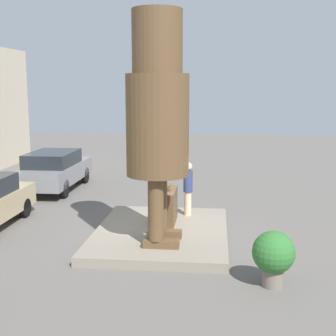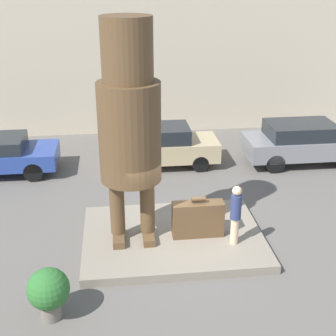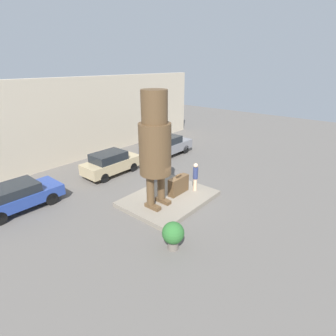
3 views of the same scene
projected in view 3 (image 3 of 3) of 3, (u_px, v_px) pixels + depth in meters
ground_plane at (169, 200)px, 14.69m from camera, size 60.00×60.00×0.00m
pedestal at (169, 198)px, 14.64m from camera, size 4.95×3.71×0.24m
building_backdrop at (68, 122)px, 19.44m from camera, size 28.00×0.60×6.25m
statue_figure at (155, 142)px, 12.52m from camera, size 1.58×1.58×5.83m
giant_suitcase at (178, 185)px, 14.80m from camera, size 1.41×0.42×1.17m
tourist at (195, 176)px, 14.97m from camera, size 0.29×0.29×1.68m
parked_car_blue at (17, 196)px, 13.55m from camera, size 4.15×1.88×1.41m
parked_car_tan at (111, 163)px, 17.90m from camera, size 4.03×1.72×1.58m
parked_car_grey at (166, 145)px, 21.54m from camera, size 4.65×1.90×1.62m
planter_pot at (173, 234)px, 10.61m from camera, size 0.92×0.92×1.22m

